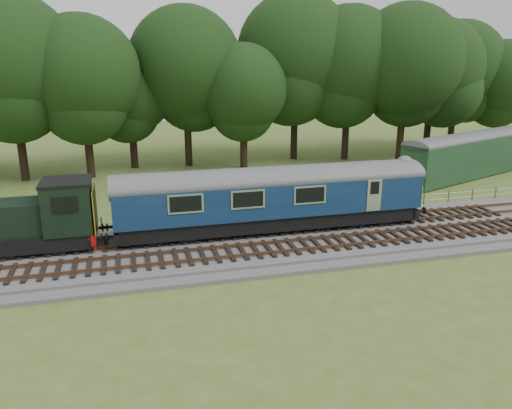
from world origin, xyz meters
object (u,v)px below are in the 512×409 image
object	(u,v)px
shunter_loco	(14,223)
worker	(92,237)
parked_coach	(467,153)
dmu_railcar	(272,193)

from	to	relation	value
shunter_loco	worker	world-z (taller)	shunter_loco
shunter_loco	parked_coach	xyz separation A→B (m)	(34.75, 10.16, 0.20)
dmu_railcar	parked_coach	size ratio (longest dim) A/B	1.20
shunter_loco	worker	xyz separation A→B (m)	(3.82, -0.97, -0.80)
worker	parked_coach	size ratio (longest dim) A/B	0.11
dmu_railcar	worker	xyz separation A→B (m)	(-10.11, -0.97, -1.43)
shunter_loco	parked_coach	size ratio (longest dim) A/B	0.59
shunter_loco	parked_coach	world-z (taller)	parked_coach
worker	parked_coach	xyz separation A→B (m)	(30.93, 11.13, 1.00)
shunter_loco	worker	distance (m)	4.02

